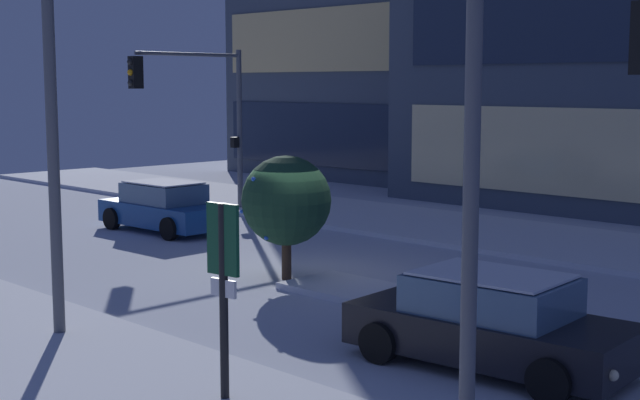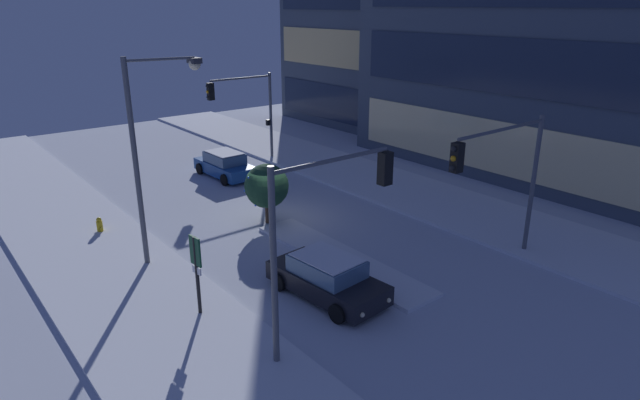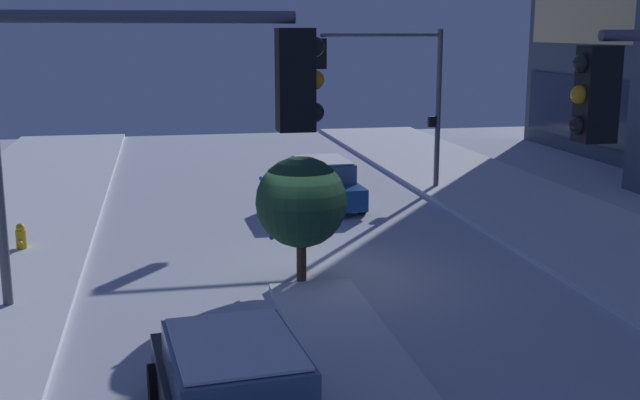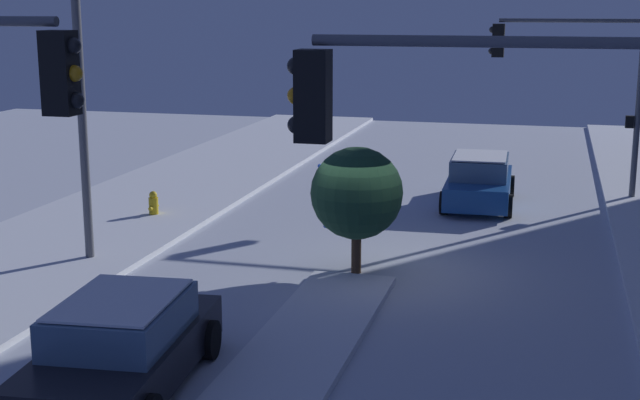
# 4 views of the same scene
# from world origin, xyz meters

# --- Properties ---
(ground) EXTENTS (52.00, 52.00, 0.00)m
(ground) POSITION_xyz_m (0.00, 0.00, 0.00)
(ground) COLOR silver
(curb_strip_far) EXTENTS (52.00, 5.20, 0.14)m
(curb_strip_far) POSITION_xyz_m (0.00, 7.87, 0.07)
(curb_strip_far) COLOR silver
(curb_strip_far) RESTS_ON ground
(median_strip) EXTENTS (9.00, 1.80, 0.14)m
(median_strip) POSITION_xyz_m (5.08, -0.32, 0.07)
(median_strip) COLOR silver
(median_strip) RESTS_ON ground
(car_near) EXTENTS (4.64, 2.41, 1.49)m
(car_near) POSITION_xyz_m (6.99, -2.53, 0.71)
(car_near) COLOR black
(car_near) RESTS_ON ground
(car_far) EXTENTS (4.45, 2.11, 1.49)m
(car_far) POSITION_xyz_m (-7.53, 1.64, 0.71)
(car_far) COLOR #19478C
(car_far) RESTS_ON ground
(traffic_light_corner_near_right) EXTENTS (0.32, 4.40, 5.82)m
(traffic_light_corner_near_right) POSITION_xyz_m (9.08, -4.31, 4.08)
(traffic_light_corner_near_right) COLOR #565960
(traffic_light_corner_near_right) RESTS_ON ground
(traffic_light_corner_far_left) EXTENTS (0.32, 4.54, 5.55)m
(traffic_light_corner_far_left) POSITION_xyz_m (-9.26, 4.27, 3.84)
(traffic_light_corner_far_left) COLOR #565960
(traffic_light_corner_far_left) RESTS_ON ground
(street_lamp_arched) EXTENTS (0.73, 2.78, 7.90)m
(street_lamp_arched) POSITION_xyz_m (0.93, -5.78, 5.13)
(street_lamp_arched) COLOR #565960
(street_lamp_arched) RESTS_ON ground
(parking_info_sign) EXTENTS (0.55, 0.12, 2.82)m
(parking_info_sign) POSITION_xyz_m (5.45, -6.59, 1.81)
(parking_info_sign) COLOR black
(parking_info_sign) RESTS_ON ground
(decorated_tree_median) EXTENTS (2.08, 2.03, 2.82)m
(decorated_tree_median) POSITION_xyz_m (0.05, -0.41, 1.80)
(decorated_tree_median) COLOR #473323
(decorated_tree_median) RESTS_ON ground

